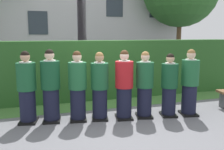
{
  "coord_description": "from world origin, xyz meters",
  "views": [
    {
      "loc": [
        -1.8,
        -5.52,
        2.0
      ],
      "look_at": [
        0.0,
        0.0,
        1.05
      ],
      "focal_mm": 40.63,
      "sensor_mm": 36.0,
      "label": 1
    }
  ],
  "objects": [
    {
      "name": "school_building_annex",
      "position": [
        -2.89,
        9.13,
        3.14
      ],
      "size": [
        7.32,
        3.87,
        6.11
      ],
      "color": "silver",
      "rests_on": "ground"
    },
    {
      "name": "student_front_row_0",
      "position": [
        -1.9,
        0.34,
        0.78
      ],
      "size": [
        0.46,
        0.53,
        1.63
      ],
      "color": "black",
      "rests_on": "ground"
    },
    {
      "name": "hedge",
      "position": [
        0.0,
        2.01,
        0.9
      ],
      "size": [
        9.79,
        0.7,
        1.79
      ],
      "color": "#285623",
      "rests_on": "ground"
    },
    {
      "name": "school_building_main",
      "position": [
        3.76,
        9.54,
        3.66
      ],
      "size": [
        5.82,
        4.68,
        7.16
      ],
      "color": "silver",
      "rests_on": "ground"
    },
    {
      "name": "student_front_row_1",
      "position": [
        -1.38,
        0.26,
        0.79
      ],
      "size": [
        0.46,
        0.56,
        1.66
      ],
      "color": "black",
      "rests_on": "ground"
    },
    {
      "name": "student_in_red_blazer",
      "position": [
        0.28,
        -0.07,
        0.78
      ],
      "size": [
        0.45,
        0.52,
        1.63
      ],
      "color": "black",
      "rests_on": "ground"
    },
    {
      "name": "lawn_strip",
      "position": [
        0.0,
        1.21,
        0.0
      ],
      "size": [
        9.79,
        0.9,
        0.01
      ],
      "primitive_type": "cube",
      "color": "#477A38",
      "rests_on": "ground"
    },
    {
      "name": "student_front_row_3",
      "position": [
        -0.28,
        0.06,
        0.76
      ],
      "size": [
        0.46,
        0.54,
        1.59
      ],
      "color": "black",
      "rests_on": "ground"
    },
    {
      "name": "student_front_row_7",
      "position": [
        1.91,
        -0.31,
        0.78
      ],
      "size": [
        0.47,
        0.55,
        1.63
      ],
      "color": "black",
      "rests_on": "ground"
    },
    {
      "name": "student_front_row_5",
      "position": [
        0.78,
        -0.12,
        0.76
      ],
      "size": [
        0.47,
        0.53,
        1.59
      ],
      "color": "black",
      "rests_on": "ground"
    },
    {
      "name": "student_front_row_6",
      "position": [
        1.39,
        -0.23,
        0.73
      ],
      "size": [
        0.45,
        0.53,
        1.54
      ],
      "color": "black",
      "rests_on": "ground"
    },
    {
      "name": "student_front_row_2",
      "position": [
        -0.79,
        0.14,
        0.77
      ],
      "size": [
        0.44,
        0.52,
        1.62
      ],
      "color": "black",
      "rests_on": "ground"
    },
    {
      "name": "ground_plane",
      "position": [
        0.0,
        0.0,
        0.0
      ],
      "size": [
        60.0,
        60.0,
        0.0
      ],
      "primitive_type": "plane",
      "color": "slate"
    }
  ]
}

